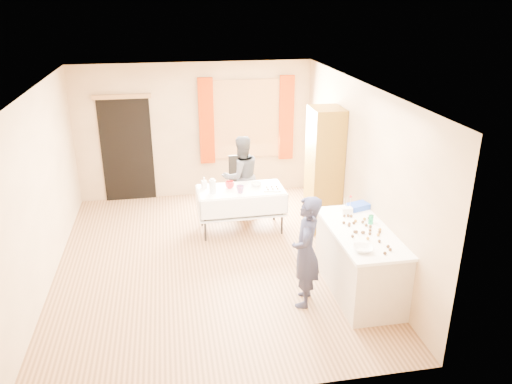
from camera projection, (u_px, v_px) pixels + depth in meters
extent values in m
cube|color=#9E7047|center=(211.00, 261.00, 7.55)|extent=(4.50, 5.50, 0.02)
cube|color=white|center=(204.00, 87.00, 6.58)|extent=(4.50, 5.50, 0.02)
cube|color=tan|center=(195.00, 131.00, 9.59)|extent=(4.50, 0.02, 2.60)
cube|color=tan|center=(235.00, 284.00, 4.54)|extent=(4.50, 0.02, 2.60)
cube|color=tan|center=(40.00, 191.00, 6.69)|extent=(0.02, 5.50, 2.60)
cube|color=tan|center=(359.00, 171.00, 7.44)|extent=(0.02, 5.50, 2.60)
cube|color=olive|center=(247.00, 119.00, 9.64)|extent=(1.32, 0.06, 1.52)
cube|color=white|center=(247.00, 119.00, 9.63)|extent=(1.20, 0.02, 1.40)
cube|color=#9E2800|center=(206.00, 122.00, 9.47)|extent=(0.28, 0.06, 1.65)
cube|color=#9E2800|center=(286.00, 118.00, 9.72)|extent=(0.28, 0.06, 1.65)
cube|color=black|center=(127.00, 150.00, 9.45)|extent=(0.95, 0.04, 2.00)
cube|color=olive|center=(122.00, 97.00, 9.05)|extent=(1.05, 0.06, 0.08)
cube|color=brown|center=(324.00, 170.00, 8.25)|extent=(0.50, 0.60, 2.09)
cube|color=beige|center=(359.00, 262.00, 6.64)|extent=(0.73, 1.60, 0.86)
cube|color=white|center=(362.00, 231.00, 6.47)|extent=(0.79, 1.67, 0.04)
cube|color=white|center=(241.00, 190.00, 8.27)|extent=(1.42, 0.73, 0.04)
cube|color=black|center=(241.00, 186.00, 9.25)|extent=(0.41, 0.41, 0.06)
cube|color=black|center=(240.00, 170.00, 9.33)|extent=(0.40, 0.04, 0.58)
imported|color=#1B1D38|center=(306.00, 252.00, 6.27)|extent=(0.77, 0.70, 1.49)
imported|color=black|center=(241.00, 176.00, 8.86)|extent=(1.00, 0.92, 1.48)
cylinder|color=#179352|center=(371.00, 219.00, 6.62)|extent=(0.07, 0.07, 0.12)
imported|color=white|center=(363.00, 249.00, 5.93)|extent=(0.36, 0.36, 0.06)
cube|color=white|center=(347.00, 210.00, 6.95)|extent=(0.15, 0.10, 0.08)
cube|color=blue|center=(358.00, 206.00, 7.09)|extent=(0.34, 0.28, 0.08)
cylinder|color=silver|center=(213.00, 187.00, 8.05)|extent=(0.14, 0.14, 0.22)
imported|color=red|center=(230.00, 185.00, 8.28)|extent=(0.22, 0.22, 0.12)
imported|color=red|center=(240.00, 189.00, 8.08)|extent=(0.14, 0.14, 0.12)
imported|color=white|center=(256.00, 184.00, 8.38)|extent=(0.23, 0.23, 0.06)
cube|color=white|center=(272.00, 189.00, 8.22)|extent=(0.32, 0.26, 0.02)
imported|color=white|center=(204.00, 183.00, 8.27)|extent=(0.12, 0.12, 0.19)
sphere|color=#3F2314|center=(378.00, 235.00, 6.29)|extent=(0.04, 0.04, 0.04)
sphere|color=#311E0F|center=(349.00, 224.00, 6.59)|extent=(0.04, 0.04, 0.04)
sphere|color=#311E0F|center=(356.00, 232.00, 6.37)|extent=(0.04, 0.04, 0.04)
sphere|color=#311E0F|center=(349.00, 225.00, 6.55)|extent=(0.04, 0.04, 0.04)
sphere|color=#311E0F|center=(348.00, 216.00, 6.83)|extent=(0.04, 0.04, 0.04)
sphere|color=#311E0F|center=(364.00, 232.00, 6.36)|extent=(0.04, 0.04, 0.04)
sphere|color=#3F2314|center=(368.00, 238.00, 6.20)|extent=(0.04, 0.04, 0.04)
sphere|color=#311E0F|center=(388.00, 246.00, 6.00)|extent=(0.04, 0.04, 0.04)
sphere|color=#311E0F|center=(390.00, 250.00, 5.93)|extent=(0.04, 0.04, 0.04)
sphere|color=#311E0F|center=(370.00, 226.00, 6.52)|extent=(0.04, 0.04, 0.04)
sphere|color=#311E0F|center=(370.00, 230.00, 6.42)|extent=(0.04, 0.04, 0.04)
sphere|color=#311E0F|center=(344.00, 223.00, 6.62)|extent=(0.04, 0.04, 0.04)
sphere|color=#3F2314|center=(365.00, 219.00, 6.73)|extent=(0.04, 0.04, 0.04)
sphere|color=#311E0F|center=(362.00, 232.00, 6.35)|extent=(0.04, 0.04, 0.04)
sphere|color=#311E0F|center=(379.00, 241.00, 6.13)|extent=(0.04, 0.04, 0.04)
sphere|color=#311E0F|center=(363.00, 222.00, 6.64)|extent=(0.04, 0.04, 0.04)
sphere|color=#311E0F|center=(354.00, 223.00, 6.62)|extent=(0.04, 0.04, 0.04)
sphere|color=#311E0F|center=(366.00, 225.00, 6.55)|extent=(0.04, 0.04, 0.04)
sphere|color=#3F2314|center=(356.00, 221.00, 6.67)|extent=(0.04, 0.04, 0.04)
sphere|color=#311E0F|center=(353.00, 236.00, 6.26)|extent=(0.04, 0.04, 0.04)
sphere|color=#311E0F|center=(370.00, 234.00, 6.32)|extent=(0.04, 0.04, 0.04)
sphere|color=#311E0F|center=(369.00, 218.00, 6.76)|extent=(0.04, 0.04, 0.04)
sphere|color=#311E0F|center=(379.00, 232.00, 6.36)|extent=(0.04, 0.04, 0.04)
sphere|color=#311E0F|center=(344.00, 216.00, 6.83)|extent=(0.04, 0.04, 0.04)
sphere|color=#3F2314|center=(380.00, 230.00, 6.43)|extent=(0.04, 0.04, 0.04)
sphere|color=#311E0F|center=(351.00, 216.00, 6.82)|extent=(0.04, 0.04, 0.04)
sphere|color=#311E0F|center=(355.00, 232.00, 6.37)|extent=(0.04, 0.04, 0.04)
sphere|color=#311E0F|center=(385.00, 253.00, 5.85)|extent=(0.04, 0.04, 0.04)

